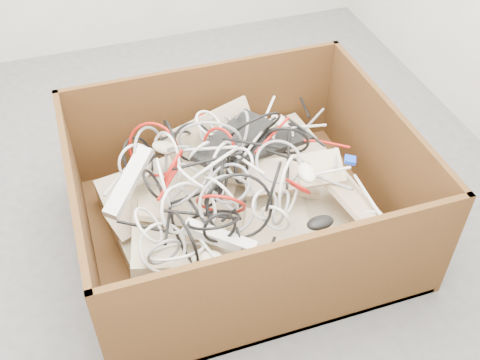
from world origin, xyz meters
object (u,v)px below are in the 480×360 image
object	(u,v)px
power_strip_right	(220,237)
vga_plug	(350,160)
cardboard_box	(237,213)
power_strip_left	(128,182)

from	to	relation	value
power_strip_right	vga_plug	size ratio (longest dim) A/B	5.89
cardboard_box	power_strip_left	size ratio (longest dim) A/B	4.11
cardboard_box	power_strip_right	bearing A→B (deg)	-118.61
vga_plug	power_strip_left	bearing A→B (deg)	-162.14
power_strip_right	vga_plug	world-z (taller)	power_strip_right
power_strip_right	cardboard_box	bearing A→B (deg)	96.23
cardboard_box	power_strip_right	xyz separation A→B (m)	(-0.16, -0.29, 0.22)
cardboard_box	vga_plug	bearing A→B (deg)	-8.37
cardboard_box	power_strip_left	distance (m)	0.49
vga_plug	cardboard_box	bearing A→B (deg)	-162.12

